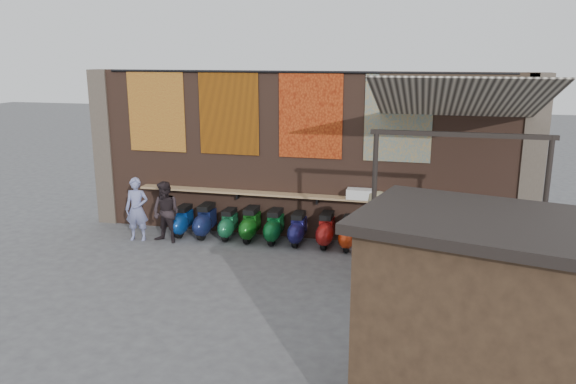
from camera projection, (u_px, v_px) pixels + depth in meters
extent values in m
plane|color=#474749|center=(270.00, 275.00, 11.42)|extent=(70.00, 70.00, 0.00)
cube|color=brown|center=(300.00, 156.00, 13.49)|extent=(10.00, 0.40, 4.00)
cube|color=#4C4238|center=(107.00, 147.00, 14.71)|extent=(0.50, 0.50, 4.00)
cube|color=#4C4238|center=(531.00, 166.00, 12.27)|extent=(0.50, 0.50, 4.00)
cube|color=#9E7A51|center=(296.00, 196.00, 13.35)|extent=(8.00, 0.32, 0.05)
cube|color=white|center=(361.00, 194.00, 12.93)|extent=(0.65, 0.31, 0.23)
cube|color=maroon|center=(156.00, 111.00, 13.89)|extent=(1.50, 0.02, 2.00)
cube|color=#CB630B|center=(229.00, 113.00, 13.44)|extent=(1.50, 0.02, 2.00)
cube|color=#B84417|center=(310.00, 115.00, 12.97)|extent=(1.50, 0.02, 2.00)
cube|color=teal|center=(398.00, 118.00, 12.50)|extent=(1.50, 0.02, 2.00)
cylinder|color=black|center=(298.00, 72.00, 12.80)|extent=(9.50, 0.06, 0.06)
imported|color=#7B81B3|center=(137.00, 209.00, 13.43)|extent=(0.61, 0.45, 1.53)
imported|color=black|center=(166.00, 212.00, 13.25)|extent=(0.82, 0.69, 1.48)
imported|color=black|center=(390.00, 240.00, 10.67)|extent=(1.10, 0.48, 1.86)
imported|color=slate|center=(520.00, 253.00, 10.17)|extent=(1.26, 1.25, 1.74)
imported|color=#887C56|center=(378.00, 237.00, 10.92)|extent=(1.03, 1.06, 1.84)
cube|color=black|center=(472.00, 331.00, 6.49)|extent=(2.69, 2.27, 2.53)
cube|color=black|center=(481.00, 221.00, 6.17)|extent=(3.03, 2.59, 0.12)
cube|color=gold|center=(489.00, 260.00, 7.13)|extent=(1.17, 0.33, 0.50)
cube|color=#473321|center=(483.00, 325.00, 7.35)|extent=(1.90, 0.57, 0.06)
cube|color=beige|center=(459.00, 99.00, 10.60)|extent=(3.20, 3.28, 0.97)
cube|color=#33261C|center=(457.00, 75.00, 12.00)|extent=(3.30, 0.08, 0.12)
cube|color=black|center=(461.00, 135.00, 9.30)|extent=(3.00, 0.08, 0.08)
cylinder|color=black|center=(373.00, 217.00, 9.99)|extent=(0.09, 0.09, 3.10)
cylinder|color=black|center=(542.00, 229.00, 9.34)|extent=(0.09, 0.09, 3.10)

